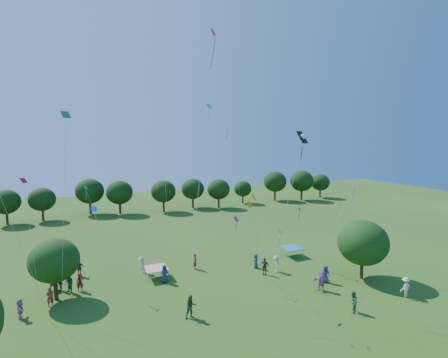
{
  "coord_description": "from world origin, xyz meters",
  "views": [
    {
      "loc": [
        -10.69,
        -11.36,
        14.32
      ],
      "look_at": [
        0.0,
        14.0,
        11.0
      ],
      "focal_mm": 28.0,
      "sensor_mm": 36.0,
      "label": 1
    }
  ],
  "objects_px": {
    "tent_red_stripe": "(156,268)",
    "pirate_kite": "(302,139)",
    "near_tree_north": "(54,261)",
    "near_tree_east": "(363,243)",
    "tent_blue": "(292,248)",
    "red_high_kite": "(209,78)"
  },
  "relations": [
    {
      "from": "near_tree_east",
      "to": "red_high_kite",
      "type": "relative_size",
      "value": 0.26
    },
    {
      "from": "near_tree_east",
      "to": "tent_red_stripe",
      "type": "bearing_deg",
      "value": 157.01
    },
    {
      "from": "pirate_kite",
      "to": "near_tree_north",
      "type": "bearing_deg",
      "value": 162.5
    },
    {
      "from": "tent_blue",
      "to": "pirate_kite",
      "type": "bearing_deg",
      "value": -120.24
    },
    {
      "from": "near_tree_north",
      "to": "near_tree_east",
      "type": "xyz_separation_m",
      "value": [
        28.42,
        -6.89,
        0.15
      ]
    },
    {
      "from": "pirate_kite",
      "to": "red_high_kite",
      "type": "xyz_separation_m",
      "value": [
        -7.03,
        4.85,
        5.67
      ]
    },
    {
      "from": "near_tree_north",
      "to": "tent_red_stripe",
      "type": "xyz_separation_m",
      "value": [
        9.19,
        1.27,
        -2.55
      ]
    },
    {
      "from": "tent_red_stripe",
      "to": "tent_blue",
      "type": "height_order",
      "value": "same"
    },
    {
      "from": "tent_blue",
      "to": "pirate_kite",
      "type": "height_order",
      "value": "pirate_kite"
    },
    {
      "from": "tent_red_stripe",
      "to": "pirate_kite",
      "type": "xyz_separation_m",
      "value": [
        11.74,
        -7.87,
        13.06
      ]
    },
    {
      "from": "tent_blue",
      "to": "red_high_kite",
      "type": "relative_size",
      "value": 0.09
    },
    {
      "from": "near_tree_north",
      "to": "near_tree_east",
      "type": "bearing_deg",
      "value": -13.62
    },
    {
      "from": "near_tree_east",
      "to": "tent_red_stripe",
      "type": "xyz_separation_m",
      "value": [
        -19.24,
        8.16,
        -2.7
      ]
    },
    {
      "from": "near_tree_north",
      "to": "pirate_kite",
      "type": "height_order",
      "value": "pirate_kite"
    },
    {
      "from": "near_tree_east",
      "to": "tent_blue",
      "type": "height_order",
      "value": "near_tree_east"
    },
    {
      "from": "tent_blue",
      "to": "tent_red_stripe",
      "type": "bearing_deg",
      "value": -179.32
    },
    {
      "from": "tent_red_stripe",
      "to": "tent_blue",
      "type": "distance_m",
      "value": 16.45
    },
    {
      "from": "tent_blue",
      "to": "red_high_kite",
      "type": "bearing_deg",
      "value": -164.68
    },
    {
      "from": "tent_red_stripe",
      "to": "pirate_kite",
      "type": "bearing_deg",
      "value": -33.84
    },
    {
      "from": "near_tree_north",
      "to": "tent_red_stripe",
      "type": "bearing_deg",
      "value": 7.88
    },
    {
      "from": "near_tree_north",
      "to": "near_tree_east",
      "type": "distance_m",
      "value": 29.25
    },
    {
      "from": "near_tree_east",
      "to": "red_high_kite",
      "type": "height_order",
      "value": "red_high_kite"
    }
  ]
}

